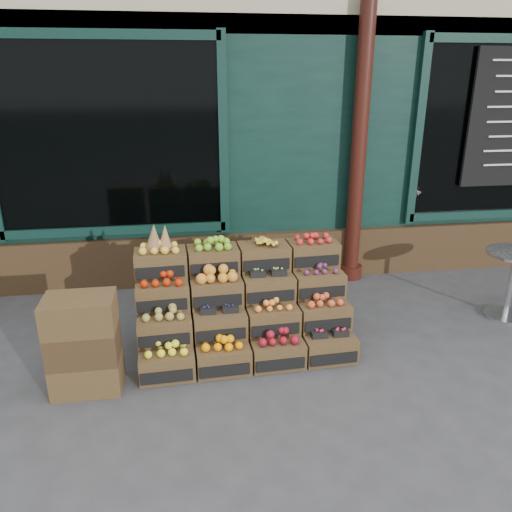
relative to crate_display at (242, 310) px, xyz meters
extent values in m
plane|color=#38383A|center=(0.35, -0.61, -0.37)|extent=(60.00, 60.00, 0.00)
cube|color=black|center=(0.35, 4.59, 2.03)|extent=(12.00, 6.00, 4.80)
cube|color=black|center=(0.35, 1.64, 1.13)|extent=(12.00, 0.12, 3.00)
cube|color=#382716|center=(0.35, 1.57, -0.07)|extent=(12.00, 0.18, 0.60)
cube|color=black|center=(-1.25, 1.57, 1.38)|extent=(2.40, 0.06, 2.00)
cylinder|color=#33110B|center=(1.55, 1.44, 1.23)|extent=(0.18, 0.18, 3.20)
cube|color=#4A351D|center=(-0.69, -0.41, -0.25)|extent=(0.47, 0.33, 0.23)
cube|color=black|center=(-0.68, -0.58, -0.27)|extent=(0.42, 0.03, 0.10)
cube|color=yellow|center=(-0.69, -0.41, -0.10)|extent=(0.38, 0.26, 0.07)
cube|color=#4A351D|center=(-0.21, -0.39, -0.25)|extent=(0.47, 0.33, 0.23)
cube|color=black|center=(-0.21, -0.56, -0.27)|extent=(0.42, 0.03, 0.10)
cube|color=#FF9300|center=(-0.21, -0.39, -0.10)|extent=(0.38, 0.26, 0.08)
cube|color=#4A351D|center=(0.26, -0.37, -0.25)|extent=(0.47, 0.33, 0.23)
cube|color=black|center=(0.27, -0.54, -0.27)|extent=(0.42, 0.03, 0.10)
cube|color=maroon|center=(0.26, -0.37, -0.09)|extent=(0.38, 0.26, 0.09)
cube|color=#4A351D|center=(0.74, -0.35, -0.25)|extent=(0.47, 0.33, 0.23)
cube|color=black|center=(0.74, -0.52, -0.27)|extent=(0.42, 0.03, 0.10)
cube|color=#AA1C35|center=(0.74, -0.35, -0.12)|extent=(0.38, 0.26, 0.03)
cube|color=#4A351D|center=(-0.70, -0.22, -0.02)|extent=(0.47, 0.33, 0.23)
cube|color=black|center=(-0.69, -0.39, -0.05)|extent=(0.42, 0.03, 0.10)
cube|color=olive|center=(-0.70, -0.22, 0.13)|extent=(0.38, 0.26, 0.08)
cube|color=#4A351D|center=(-0.22, -0.20, -0.02)|extent=(0.47, 0.33, 0.23)
cube|color=black|center=(-0.21, -0.37, -0.05)|extent=(0.42, 0.03, 0.10)
cube|color=#23224D|center=(-0.22, -0.20, 0.11)|extent=(0.38, 0.26, 0.03)
cube|color=#4A351D|center=(0.25, -0.18, -0.02)|extent=(0.47, 0.33, 0.23)
cube|color=black|center=(0.26, -0.35, -0.05)|extent=(0.42, 0.03, 0.10)
cube|color=orange|center=(0.25, -0.18, 0.12)|extent=(0.38, 0.26, 0.06)
cube|color=#4A351D|center=(0.73, -0.16, -0.02)|extent=(0.47, 0.33, 0.23)
cube|color=black|center=(0.74, -0.33, -0.05)|extent=(0.42, 0.03, 0.10)
cube|color=#C04625|center=(0.73, -0.16, 0.13)|extent=(0.38, 0.26, 0.07)
cube|color=#4A351D|center=(-0.70, -0.02, 0.21)|extent=(0.47, 0.33, 0.23)
cube|color=black|center=(-0.70, -0.19, 0.18)|extent=(0.42, 0.03, 0.10)
cube|color=#A91F05|center=(-0.70, -0.02, 0.36)|extent=(0.38, 0.26, 0.08)
cube|color=#4A351D|center=(-0.23, 0.00, 0.21)|extent=(0.47, 0.33, 0.23)
cube|color=black|center=(-0.22, -0.17, 0.18)|extent=(0.42, 0.03, 0.10)
cube|color=orange|center=(-0.23, 0.00, 0.37)|extent=(0.38, 0.26, 0.11)
cube|color=#4A351D|center=(0.25, 0.01, 0.21)|extent=(0.47, 0.33, 0.23)
cube|color=black|center=(0.25, -0.15, 0.18)|extent=(0.42, 0.03, 0.10)
cube|color=#83A746|center=(0.25, 0.01, 0.33)|extent=(0.38, 0.26, 0.03)
cube|color=#4A351D|center=(0.72, 0.03, 0.21)|extent=(0.47, 0.33, 0.23)
cube|color=black|center=(0.73, -0.14, 0.18)|extent=(0.42, 0.03, 0.10)
cube|color=#562044|center=(0.72, 0.03, 0.35)|extent=(0.38, 0.26, 0.06)
cube|color=#4A351D|center=(-0.71, 0.17, 0.44)|extent=(0.47, 0.33, 0.23)
cube|color=black|center=(-0.70, 0.00, 0.41)|extent=(0.42, 0.03, 0.10)
cube|color=gold|center=(-0.71, 0.17, 0.59)|extent=(0.38, 0.26, 0.08)
cube|color=#4A351D|center=(-0.24, 0.19, 0.44)|extent=(0.47, 0.33, 0.23)
cube|color=black|center=(-0.23, 0.02, 0.41)|extent=(0.42, 0.03, 0.10)
cube|color=#72AC25|center=(-0.24, 0.19, 0.59)|extent=(0.38, 0.26, 0.08)
cube|color=#4A351D|center=(0.24, 0.21, 0.44)|extent=(0.47, 0.33, 0.23)
cube|color=black|center=(0.25, 0.04, 0.41)|extent=(0.42, 0.03, 0.10)
cube|color=yellow|center=(0.24, 0.21, 0.58)|extent=(0.38, 0.26, 0.07)
cube|color=#4A351D|center=(0.71, 0.23, 0.44)|extent=(0.47, 0.33, 0.23)
cube|color=black|center=(0.72, 0.06, 0.41)|extent=(0.42, 0.03, 0.10)
cube|color=red|center=(0.71, 0.23, 0.58)|extent=(0.38, 0.26, 0.07)
cube|color=#382716|center=(0.02, -0.19, -0.25)|extent=(1.89, 0.39, 0.23)
cube|color=#382716|center=(0.01, 0.01, -0.14)|extent=(1.89, 0.39, 0.46)
cube|color=#382716|center=(0.00, 0.20, -0.02)|extent=(1.89, 0.39, 0.69)
cone|color=olive|center=(-0.75, 0.17, 0.68)|extent=(0.16, 0.16, 0.26)
cone|color=olive|center=(-0.66, 0.21, 0.66)|extent=(0.14, 0.14, 0.23)
cube|color=#4A351D|center=(-1.32, -0.49, -0.23)|extent=(0.54, 0.37, 0.27)
cube|color=#382716|center=(-1.32, -0.49, 0.04)|extent=(0.54, 0.37, 0.27)
cube|color=#4A351D|center=(-1.32, -0.49, 0.30)|extent=(0.54, 0.37, 0.27)
cylinder|color=#B6B8BD|center=(2.81, 0.16, -0.35)|extent=(0.42, 0.42, 0.03)
cylinder|color=#B6B8BD|center=(2.81, 0.16, -0.01)|extent=(0.06, 0.06, 0.69)
imported|color=#1E6B39|center=(-1.40, 2.28, 0.55)|extent=(0.78, 0.65, 1.84)
camera|label=1|loc=(-0.49, -4.11, 2.05)|focal=35.00mm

